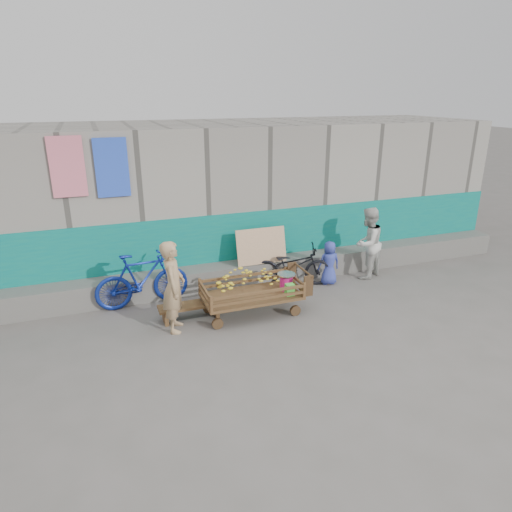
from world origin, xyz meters
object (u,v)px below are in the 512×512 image
object	(u,v)px
banana_cart	(250,287)
bench	(191,308)
woman	(367,243)
vendor_man	(173,287)
bicycle_blue	(142,280)
bicycle_dark	(292,266)
child	(329,263)

from	to	relation	value
banana_cart	bench	distance (m)	1.06
banana_cart	woman	size ratio (longest dim) A/B	1.23
vendor_man	bicycle_blue	bearing A→B (deg)	33.29
vendor_man	bicycle_dark	distance (m)	2.71
vendor_man	bicycle_dark	xyz separation A→B (m)	(2.50, 1.00, -0.34)
banana_cart	child	xyz separation A→B (m)	(1.92, 0.73, -0.08)
banana_cart	woman	bearing A→B (deg)	15.68
bench	vendor_man	size ratio (longest dim) A/B	0.72
banana_cart	bicycle_blue	distance (m)	1.94
banana_cart	vendor_man	bearing A→B (deg)	-176.57
woman	vendor_man	bearing A→B (deg)	-15.57
woman	child	distance (m)	0.93
child	bicycle_dark	xyz separation A→B (m)	(-0.71, 0.19, -0.03)
child	bicycle_blue	bearing A→B (deg)	2.09
woman	child	bearing A→B (deg)	-24.10
bench	bicycle_blue	size ratio (longest dim) A/B	0.65
bench	woman	size ratio (longest dim) A/B	0.73
banana_cart	bicycle_blue	world-z (taller)	bicycle_blue
bench	woman	xyz separation A→B (m)	(3.79, 0.59, 0.54)
vendor_man	woman	distance (m)	4.18
vendor_man	child	size ratio (longest dim) A/B	1.70
vendor_man	woman	bearing A→B (deg)	-63.73
banana_cart	woman	world-z (taller)	woman
child	bicycle_blue	world-z (taller)	bicycle_blue
banana_cart	woman	distance (m)	2.92
woman	bicycle_blue	xyz separation A→B (m)	(-4.46, 0.21, -0.24)
bench	child	distance (m)	2.96
banana_cart	bicycle_dark	distance (m)	1.53
bicycle_dark	child	bearing A→B (deg)	-87.12
vendor_man	woman	size ratio (longest dim) A/B	1.02
bench	bicycle_blue	xyz separation A→B (m)	(-0.68, 0.80, 0.30)
woman	child	world-z (taller)	woman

